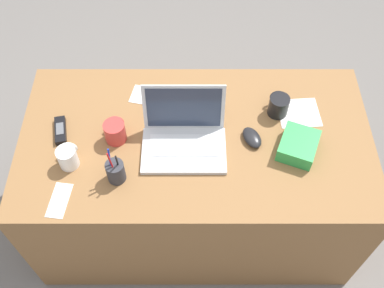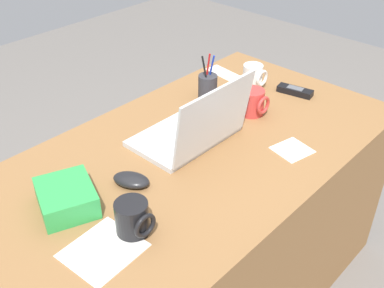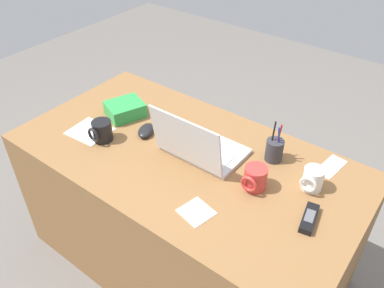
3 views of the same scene
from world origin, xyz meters
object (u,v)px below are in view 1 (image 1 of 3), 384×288
at_px(cordless_phone, 62,130).
at_px(pen_holder, 117,171).
at_px(coffee_mug_tall, 69,156).
at_px(snack_bag, 299,146).
at_px(laptop, 185,136).
at_px(coffee_mug_white, 280,105).
at_px(coffee_mug_spare, 116,131).
at_px(computer_mouse, 253,138).

height_order(cordless_phone, pen_holder, pen_holder).
bearing_deg(coffee_mug_tall, cordless_phone, 111.87).
bearing_deg(cordless_phone, pen_holder, -40.98).
bearing_deg(snack_bag, laptop, 175.55).
distance_m(coffee_mug_white, coffee_mug_spare, 0.70).
xyz_separation_m(laptop, snack_bag, (0.47, -0.04, -0.02)).
height_order(computer_mouse, snack_bag, snack_bag).
bearing_deg(coffee_mug_white, computer_mouse, -129.07).
height_order(computer_mouse, coffee_mug_tall, coffee_mug_tall).
bearing_deg(laptop, snack_bag, -4.45).
bearing_deg(snack_bag, coffee_mug_white, 106.54).
height_order(pen_holder, snack_bag, pen_holder).
distance_m(coffee_mug_spare, cordless_phone, 0.24).
xyz_separation_m(computer_mouse, coffee_mug_tall, (-0.74, -0.12, 0.03)).
relative_size(laptop, computer_mouse, 3.09).
bearing_deg(coffee_mug_tall, coffee_mug_spare, 35.81).
bearing_deg(coffee_mug_white, cordless_phone, -173.25).
xyz_separation_m(computer_mouse, coffee_mug_white, (0.12, 0.15, 0.03)).
bearing_deg(coffee_mug_spare, coffee_mug_white, 11.51).
xyz_separation_m(pen_holder, snack_bag, (0.73, 0.13, -0.02)).
distance_m(laptop, computer_mouse, 0.29).
height_order(cordless_phone, snack_bag, snack_bag).
xyz_separation_m(coffee_mug_spare, pen_holder, (0.02, -0.20, 0.00)).
height_order(laptop, snack_bag, laptop).
bearing_deg(computer_mouse, pen_holder, 175.45).
xyz_separation_m(laptop, pen_holder, (-0.26, -0.17, 0.00)).
bearing_deg(coffee_mug_spare, coffee_mug_tall, -144.19).
bearing_deg(coffee_mug_spare, laptop, -5.34).
bearing_deg(computer_mouse, coffee_mug_white, 27.63).
bearing_deg(cordless_phone, computer_mouse, -2.90).
distance_m(laptop, pen_holder, 0.31).
height_order(coffee_mug_spare, snack_bag, coffee_mug_spare).
xyz_separation_m(coffee_mug_tall, cordless_phone, (-0.06, 0.16, -0.03)).
bearing_deg(coffee_mug_spare, computer_mouse, -1.03).
bearing_deg(computer_mouse, coffee_mug_spare, 155.68).
xyz_separation_m(laptop, coffee_mug_spare, (-0.28, 0.03, -0.00)).
distance_m(pen_holder, snack_bag, 0.74).
bearing_deg(snack_bag, computer_mouse, 163.92).
xyz_separation_m(coffee_mug_spare, snack_bag, (0.75, -0.06, -0.01)).
distance_m(computer_mouse, snack_bag, 0.19).
xyz_separation_m(computer_mouse, pen_holder, (-0.54, -0.18, 0.03)).
distance_m(coffee_mug_tall, pen_holder, 0.21).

